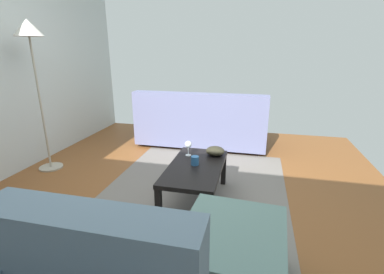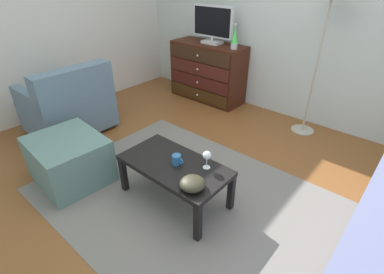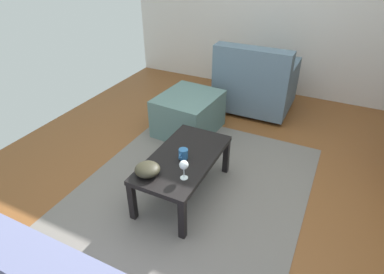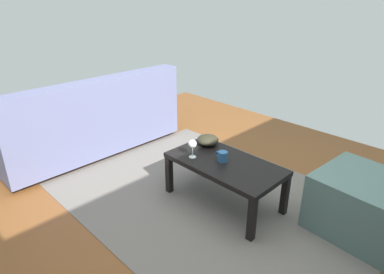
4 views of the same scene
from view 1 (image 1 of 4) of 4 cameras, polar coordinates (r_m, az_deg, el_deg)
ground_plane at (r=2.79m, az=-5.12°, el=-14.09°), size 5.45×4.62×0.05m
area_rug at (r=2.90m, az=-0.02°, el=-12.11°), size 2.60×1.90×0.01m
coffee_table at (r=2.66m, az=0.73°, el=-6.88°), size 0.94×0.50×0.39m
wine_glass at (r=2.84m, az=-0.79°, el=-1.61°), size 0.07×0.07×0.16m
mug at (r=2.64m, az=0.61°, el=-4.84°), size 0.11×0.08×0.08m
bowl_decorative at (r=2.89m, az=4.80°, el=-2.87°), size 0.19×0.19×0.09m
couch_large at (r=4.29m, az=2.07°, el=2.78°), size 0.85×1.94×0.85m
ottoman at (r=1.85m, az=8.15°, el=-23.85°), size 0.74×0.65×0.44m
standing_lamp at (r=3.70m, az=-30.34°, el=16.35°), size 0.32×0.32×1.76m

